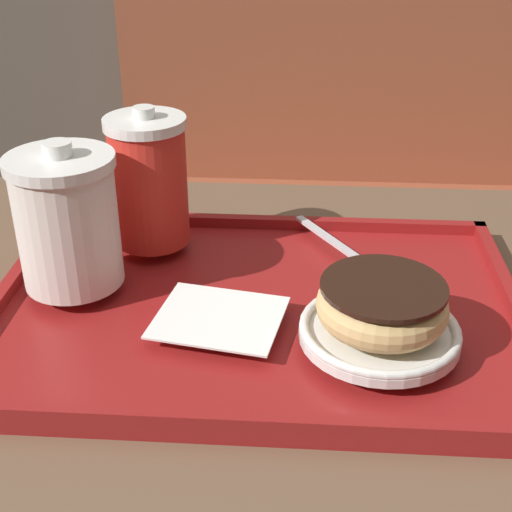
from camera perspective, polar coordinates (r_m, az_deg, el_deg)
name	(u,v)px	position (r m, az deg, el deg)	size (l,w,h in m)	color
booth_bench	(397,258)	(1.60, 11.23, -0.14)	(1.22, 0.44, 1.00)	brown
cafe_table	(225,458)	(0.74, -2.48, -15.86)	(0.96, 0.68, 0.71)	brown
serving_tray	(256,310)	(0.66, 0.00, -4.33)	(0.48, 0.34, 0.02)	maroon
napkin_paper	(219,317)	(0.62, -2.96, -4.92)	(0.12, 0.11, 0.00)	white
coffee_cup_front	(67,220)	(0.66, -14.87, 2.81)	(0.10, 0.10, 0.14)	white
coffee_cup_rear	(149,180)	(0.72, -8.56, 6.01)	(0.08, 0.08, 0.14)	red
plate_with_chocolate_donut	(379,331)	(0.60, 9.84, -5.93)	(0.13, 0.13, 0.01)	white
donut_chocolate_glazed	(382,304)	(0.58, 10.05, -3.83)	(0.11, 0.11, 0.04)	#DBB270
spoon	(359,257)	(0.71, 8.24, -0.09)	(0.09, 0.13, 0.01)	silver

